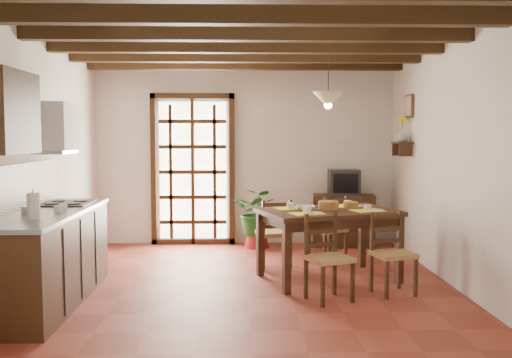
{
  "coord_description": "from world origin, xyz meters",
  "views": [
    {
      "loc": [
        -0.08,
        -6.17,
        1.66
      ],
      "look_at": [
        0.1,
        0.4,
        1.15
      ],
      "focal_mm": 40.0,
      "sensor_mm": 36.0,
      "label": 1
    }
  ],
  "objects_px": {
    "chair_far_right": "(328,242)",
    "potted_plant": "(257,209)",
    "sideboard": "(343,220)",
    "pendant_lamp": "(328,98)",
    "kitchen_counter": "(50,256)",
    "chair_far_left": "(274,246)",
    "chair_near_right": "(393,269)",
    "chair_near_left": "(328,274)",
    "crt_tv": "(344,182)",
    "dining_table": "(328,219)"
  },
  "relations": [
    {
      "from": "chair_far_right",
      "to": "potted_plant",
      "type": "bearing_deg",
      "value": -80.84
    },
    {
      "from": "sideboard",
      "to": "pendant_lamp",
      "type": "height_order",
      "value": "pendant_lamp"
    },
    {
      "from": "potted_plant",
      "to": "pendant_lamp",
      "type": "height_order",
      "value": "pendant_lamp"
    },
    {
      "from": "chair_far_right",
      "to": "kitchen_counter",
      "type": "bearing_deg",
      "value": -1.92
    },
    {
      "from": "kitchen_counter",
      "to": "chair_far_left",
      "type": "height_order",
      "value": "kitchen_counter"
    },
    {
      "from": "chair_near_right",
      "to": "chair_far_left",
      "type": "xyz_separation_m",
      "value": [
        -1.17,
        1.23,
        0.01
      ]
    },
    {
      "from": "chair_near_left",
      "to": "potted_plant",
      "type": "xyz_separation_m",
      "value": [
        -0.64,
        2.72,
        0.3
      ]
    },
    {
      "from": "chair_near_right",
      "to": "sideboard",
      "type": "distance_m",
      "value": 2.58
    },
    {
      "from": "chair_near_right",
      "to": "chair_far_right",
      "type": "xyz_separation_m",
      "value": [
        -0.46,
        1.45,
        0.01
      ]
    },
    {
      "from": "chair_far_right",
      "to": "sideboard",
      "type": "height_order",
      "value": "chair_far_right"
    },
    {
      "from": "chair_far_right",
      "to": "crt_tv",
      "type": "distance_m",
      "value": 1.37
    },
    {
      "from": "dining_table",
      "to": "chair_far_left",
      "type": "xyz_separation_m",
      "value": [
        -0.59,
        0.61,
        -0.43
      ]
    },
    {
      "from": "chair_near_right",
      "to": "crt_tv",
      "type": "xyz_separation_m",
      "value": [
        -0.05,
        2.57,
        0.69
      ]
    },
    {
      "from": "pendant_lamp",
      "to": "chair_far_right",
      "type": "bearing_deg",
      "value": 80.27
    },
    {
      "from": "sideboard",
      "to": "potted_plant",
      "type": "distance_m",
      "value": 1.32
    },
    {
      "from": "chair_far_right",
      "to": "pendant_lamp",
      "type": "xyz_separation_m",
      "value": [
        -0.13,
        -0.74,
        1.8
      ]
    },
    {
      "from": "chair_near_right",
      "to": "potted_plant",
      "type": "xyz_separation_m",
      "value": [
        -1.35,
        2.5,
        0.3
      ]
    },
    {
      "from": "potted_plant",
      "to": "kitchen_counter",
      "type": "bearing_deg",
      "value": -127.54
    },
    {
      "from": "kitchen_counter",
      "to": "potted_plant",
      "type": "bearing_deg",
      "value": 52.46
    },
    {
      "from": "sideboard",
      "to": "potted_plant",
      "type": "height_order",
      "value": "potted_plant"
    },
    {
      "from": "dining_table",
      "to": "chair_near_left",
      "type": "height_order",
      "value": "chair_near_left"
    },
    {
      "from": "chair_near_right",
      "to": "chair_far_left",
      "type": "height_order",
      "value": "chair_far_left"
    },
    {
      "from": "chair_near_right",
      "to": "crt_tv",
      "type": "height_order",
      "value": "crt_tv"
    },
    {
      "from": "chair_far_left",
      "to": "sideboard",
      "type": "relative_size",
      "value": 0.96
    },
    {
      "from": "chair_far_left",
      "to": "chair_near_right",
      "type": "bearing_deg",
      "value": 122.28
    },
    {
      "from": "kitchen_counter",
      "to": "crt_tv",
      "type": "bearing_deg",
      "value": 39.57
    },
    {
      "from": "sideboard",
      "to": "potted_plant",
      "type": "relative_size",
      "value": 0.5
    },
    {
      "from": "chair_far_left",
      "to": "chair_far_right",
      "type": "bearing_deg",
      "value": -173.77
    },
    {
      "from": "sideboard",
      "to": "potted_plant",
      "type": "bearing_deg",
      "value": -170.07
    },
    {
      "from": "chair_near_right",
      "to": "potted_plant",
      "type": "height_order",
      "value": "potted_plant"
    },
    {
      "from": "chair_near_right",
      "to": "potted_plant",
      "type": "distance_m",
      "value": 2.86
    },
    {
      "from": "chair_far_right",
      "to": "dining_table",
      "type": "bearing_deg",
      "value": 49.96
    },
    {
      "from": "chair_near_right",
      "to": "pendant_lamp",
      "type": "distance_m",
      "value": 2.03
    },
    {
      "from": "chair_near_left",
      "to": "dining_table",
      "type": "bearing_deg",
      "value": 58.01
    },
    {
      "from": "sideboard",
      "to": "chair_near_right",
      "type": "bearing_deg",
      "value": -82.32
    },
    {
      "from": "chair_near_left",
      "to": "pendant_lamp",
      "type": "distance_m",
      "value": 2.04
    },
    {
      "from": "kitchen_counter",
      "to": "pendant_lamp",
      "type": "bearing_deg",
      "value": 18.5
    },
    {
      "from": "chair_near_right",
      "to": "chair_far_left",
      "type": "distance_m",
      "value": 1.7
    },
    {
      "from": "crt_tv",
      "to": "kitchen_counter",
      "type": "bearing_deg",
      "value": -137.42
    },
    {
      "from": "kitchen_counter",
      "to": "chair_far_right",
      "type": "xyz_separation_m",
      "value": [
        3.01,
        1.7,
        -0.2
      ]
    },
    {
      "from": "dining_table",
      "to": "chair_near_right",
      "type": "bearing_deg",
      "value": -63.97
    },
    {
      "from": "chair_near_left",
      "to": "pendant_lamp",
      "type": "relative_size",
      "value": 1.03
    },
    {
      "from": "pendant_lamp",
      "to": "dining_table",
      "type": "bearing_deg",
      "value": -90.0
    },
    {
      "from": "chair_near_right",
      "to": "kitchen_counter",
      "type": "bearing_deg",
      "value": 168.24
    },
    {
      "from": "dining_table",
      "to": "chair_near_left",
      "type": "distance_m",
      "value": 0.95
    },
    {
      "from": "chair_far_left",
      "to": "pendant_lamp",
      "type": "xyz_separation_m",
      "value": [
        0.59,
        -0.51,
        1.81
      ]
    },
    {
      "from": "chair_far_right",
      "to": "crt_tv",
      "type": "relative_size",
      "value": 1.88
    },
    {
      "from": "kitchen_counter",
      "to": "crt_tv",
      "type": "height_order",
      "value": "kitchen_counter"
    },
    {
      "from": "dining_table",
      "to": "crt_tv",
      "type": "bearing_deg",
      "value": 57.17
    },
    {
      "from": "sideboard",
      "to": "kitchen_counter",
      "type": "bearing_deg",
      "value": -133.87
    }
  ]
}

